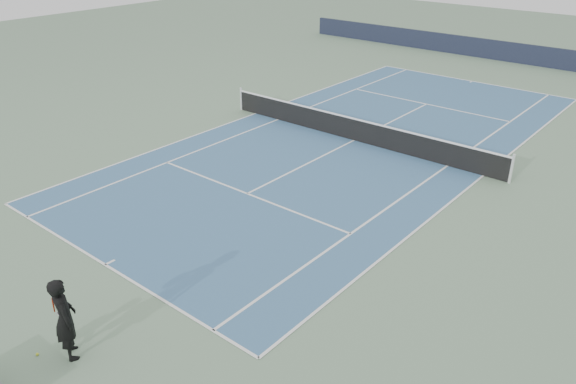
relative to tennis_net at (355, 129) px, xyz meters
The scene contains 6 objects.
ground 0.50m from the tennis_net, ahead, with size 80.00×80.00×0.00m, color slate.
court_surface 0.50m from the tennis_net, ahead, with size 10.97×23.77×0.01m, color #3A628A.
tennis_net is the anchor object (origin of this frame).
windscreen_far 17.89m from the tennis_net, 90.00° to the left, with size 30.00×0.25×1.20m, color black.
tennis_player 14.48m from the tennis_net, 80.60° to the right, with size 0.88×0.74×1.89m.
tennis_ball 14.90m from the tennis_net, 82.94° to the right, with size 0.06×0.06×0.06m, color #CED92C.
Camera 1 is at (11.66, -18.40, 8.31)m, focal length 35.00 mm.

